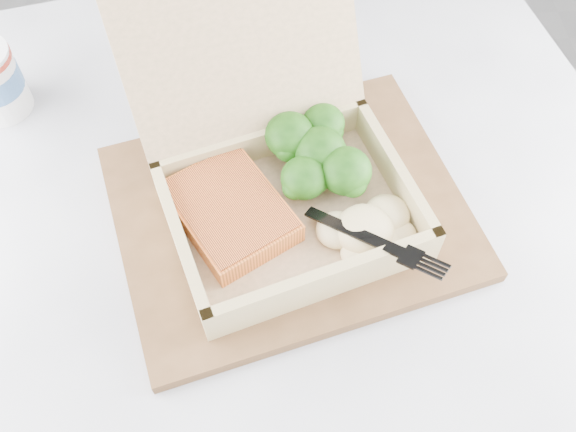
{
  "coord_description": "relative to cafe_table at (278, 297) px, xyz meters",
  "views": [
    {
      "loc": [
        -0.33,
        -0.89,
        1.26
      ],
      "look_at": [
        -0.31,
        -0.57,
        0.77
      ],
      "focal_mm": 40.0,
      "sensor_mm": 36.0,
      "label": 1
    }
  ],
  "objects": [
    {
      "name": "serving_tray",
      "position": [
        0.01,
        0.0,
        0.19
      ],
      "size": [
        0.39,
        0.34,
        0.01
      ],
      "primitive_type": "cube",
      "rotation": [
        0.0,
        0.0,
        0.26
      ],
      "color": "brown",
      "rests_on": "cafe_table"
    },
    {
      "name": "plastic_fork",
      "position": [
        0.05,
        -0.04,
        0.24
      ],
      "size": [
        0.12,
        0.11,
        0.03
      ],
      "rotation": [
        0.0,
        0.0,
        4.01
      ],
      "color": "black",
      "rests_on": "mashed_potatoes"
    },
    {
      "name": "receipt",
      "position": [
        -0.03,
        0.17,
        0.19
      ],
      "size": [
        0.1,
        0.15,
        0.0
      ],
      "primitive_type": "cube",
      "rotation": [
        0.0,
        0.0,
        -0.17
      ],
      "color": "white",
      "rests_on": "cafe_table"
    },
    {
      "name": "salmon_fillet",
      "position": [
        -0.04,
        -0.01,
        0.22
      ],
      "size": [
        0.14,
        0.15,
        0.02
      ],
      "primitive_type": "cube",
      "rotation": [
        0.0,
        0.0,
        0.52
      ],
      "color": "orange",
      "rests_on": "takeout_container"
    },
    {
      "name": "cafe_table",
      "position": [
        0.0,
        0.0,
        0.0
      ],
      "size": [
        0.93,
        0.93,
        0.72
      ],
      "rotation": [
        0.0,
        0.0,
        0.21
      ],
      "color": "black",
      "rests_on": "floor"
    },
    {
      "name": "takeout_container",
      "position": [
        0.0,
        0.02,
        0.25
      ],
      "size": [
        0.29,
        0.31,
        0.2
      ],
      "rotation": [
        0.0,
        0.0,
        0.3
      ],
      "color": "tan",
      "rests_on": "serving_tray"
    },
    {
      "name": "broccoli_pile",
      "position": [
        0.05,
        0.04,
        0.23
      ],
      "size": [
        0.12,
        0.12,
        0.04
      ],
      "primitive_type": null,
      "color": "#2B6F18",
      "rests_on": "takeout_container"
    },
    {
      "name": "floor",
      "position": [
        0.32,
        0.55,
        -0.54
      ],
      "size": [
        4.0,
        4.0,
        0.0
      ],
      "primitive_type": "plane",
      "color": "#96969B",
      "rests_on": "ground"
    },
    {
      "name": "mashed_potatoes",
      "position": [
        0.08,
        -0.04,
        0.23
      ],
      "size": [
        0.09,
        0.08,
        0.03
      ],
      "primitive_type": "ellipsoid",
      "color": "#CEB986",
      "rests_on": "takeout_container"
    }
  ]
}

